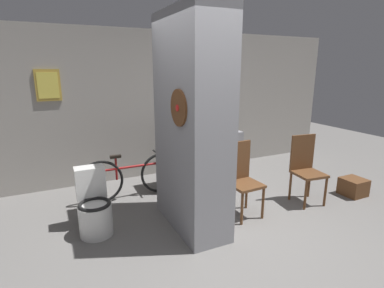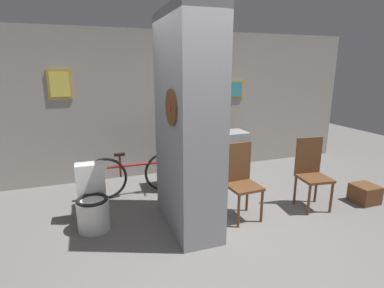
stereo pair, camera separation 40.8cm
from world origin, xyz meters
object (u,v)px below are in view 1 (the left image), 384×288
object	(u,v)px
chair_by_doorway	(306,166)
bicycle	(132,176)
toilet	(94,207)
bottle_tall	(188,127)
chair_near_pillar	(242,176)

from	to	relation	value
chair_by_doorway	bicycle	size ratio (longest dim) A/B	0.63
toilet	bicycle	xyz separation A→B (m)	(0.67, 0.79, 0.02)
bicycle	bottle_tall	world-z (taller)	bottle_tall
chair_by_doorway	chair_near_pillar	bearing A→B (deg)	-176.56
chair_near_pillar	bicycle	xyz separation A→B (m)	(-1.20, 1.16, -0.20)
chair_by_doorway	bottle_tall	size ratio (longest dim) A/B	2.98
toilet	chair_by_doorway	distance (m)	3.01
toilet	chair_by_doorway	xyz separation A→B (m)	(2.97, -0.44, 0.22)
toilet	bottle_tall	bearing A→B (deg)	28.65
bicycle	bottle_tall	bearing A→B (deg)	7.35
chair_near_pillar	toilet	bearing A→B (deg)	165.79
toilet	chair_by_doorway	bearing A→B (deg)	-8.40
toilet	bicycle	bearing A→B (deg)	49.38
chair_by_doorway	bicycle	xyz separation A→B (m)	(-2.30, 1.23, -0.20)
toilet	bottle_tall	size ratio (longest dim) A/B	2.33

